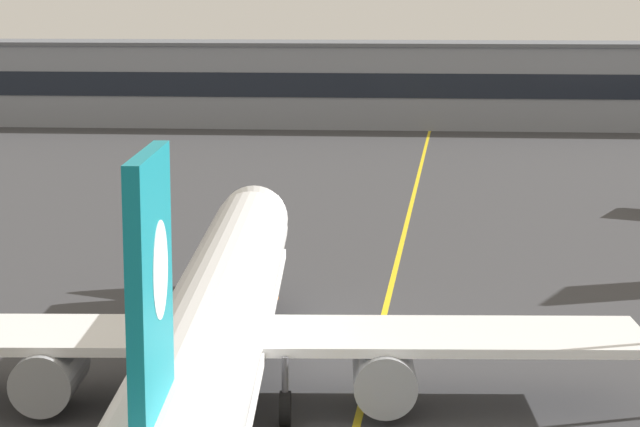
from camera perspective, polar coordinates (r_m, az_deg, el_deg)
name	(u,v)px	position (r m, az deg, el deg)	size (l,w,h in m)	color
taxiway_centreline	(391,288)	(65.77, 3.28, -3.43)	(0.30, 180.00, 0.01)	yellow
airliner_foreground	(217,322)	(46.07, -4.78, -4.99)	(32.26, 41.53, 11.65)	white
safety_cone_by_nose_gear	(274,294)	(63.32, -2.14, -3.71)	(0.44, 0.44, 0.55)	orange
terminal_building	(460,84)	(148.07, 6.47, 5.94)	(152.73, 12.40, 9.93)	gray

